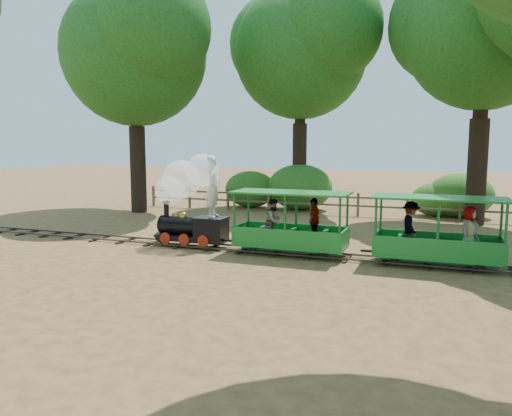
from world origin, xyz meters
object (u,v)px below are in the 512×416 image
(locomotive, at_px, (189,193))
(carriage_front, at_px, (291,228))
(carriage_rear, at_px, (435,235))
(fence, at_px, (335,202))

(locomotive, distance_m, carriage_front, 3.31)
(carriage_front, height_order, carriage_rear, same)
(carriage_rear, bearing_deg, fence, 117.78)
(locomotive, bearing_deg, carriage_rear, -0.13)
(carriage_front, bearing_deg, locomotive, 178.96)
(carriage_front, relative_size, carriage_rear, 1.00)
(fence, bearing_deg, carriage_front, -86.93)
(carriage_front, distance_m, fence, 7.99)
(carriage_rear, bearing_deg, carriage_front, -179.35)
(carriage_rear, bearing_deg, locomotive, 179.87)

